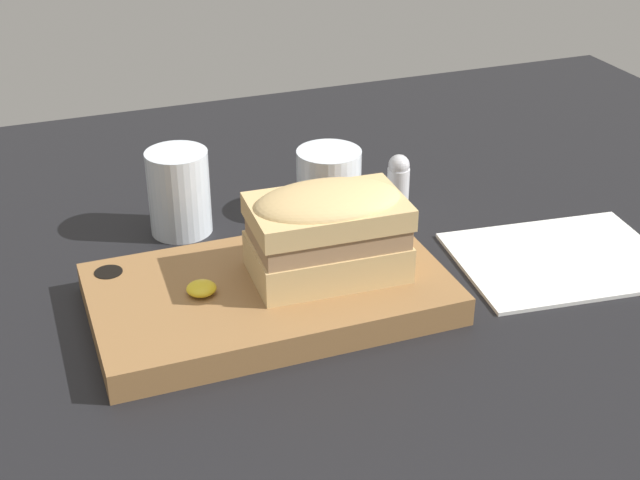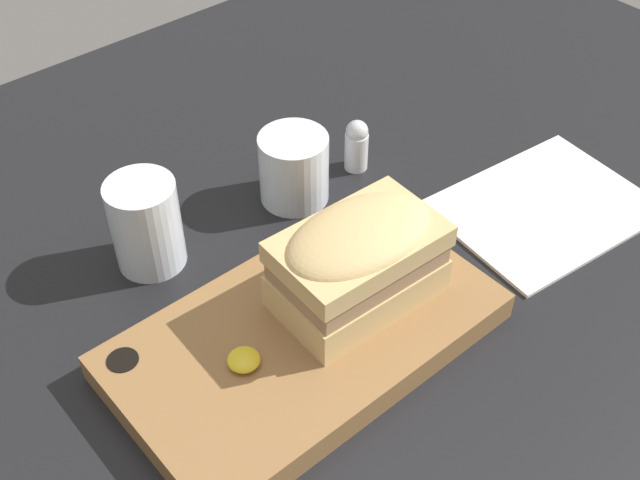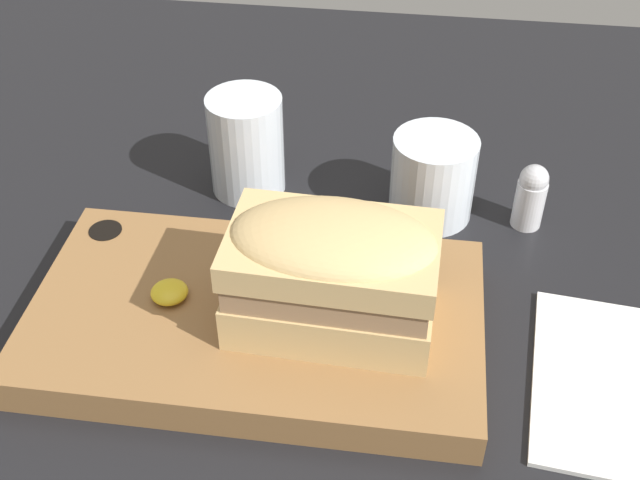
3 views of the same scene
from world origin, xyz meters
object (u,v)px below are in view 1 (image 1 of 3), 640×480
(salt_shaker, at_px, (398,179))
(wine_glass, at_px, (329,186))
(sandwich, at_px, (327,228))
(serving_board, at_px, (269,294))
(water_glass, at_px, (184,197))
(napkin, at_px, (561,259))

(salt_shaker, bearing_deg, wine_glass, 176.64)
(sandwich, bearing_deg, salt_shaker, 47.53)
(serving_board, bearing_deg, sandwich, -4.66)
(serving_board, xyz_separation_m, salt_shaker, (0.20, 0.16, 0.02))
(water_glass, bearing_deg, salt_shaker, -4.85)
(water_glass, relative_size, wine_glass, 1.22)
(wine_glass, xyz_separation_m, salt_shaker, (0.08, -0.00, -0.00))
(serving_board, height_order, napkin, serving_board)
(salt_shaker, bearing_deg, sandwich, -132.47)
(serving_board, bearing_deg, napkin, -4.18)
(serving_board, height_order, water_glass, water_glass)
(wine_glass, relative_size, salt_shaker, 1.26)
(salt_shaker, bearing_deg, serving_board, -142.42)
(water_glass, distance_m, napkin, 0.40)
(serving_board, height_order, sandwich, sandwich)
(serving_board, distance_m, napkin, 0.31)
(water_glass, xyz_separation_m, wine_glass, (0.16, -0.02, -0.01))
(wine_glass, bearing_deg, water_glass, 174.38)
(serving_board, relative_size, napkin, 1.44)
(wine_glass, height_order, napkin, wine_glass)
(sandwich, height_order, wine_glass, sandwich)
(water_glass, height_order, wine_glass, water_glass)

